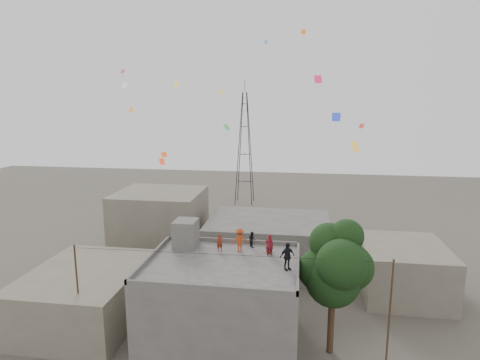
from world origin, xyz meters
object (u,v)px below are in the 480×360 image
object	(u,v)px
tree	(336,266)
stair_head_box	(186,234)
person_red_adult	(269,245)
person_dark_adult	(287,256)
transmission_tower	(245,148)

from	to	relation	value
tree	stair_head_box	bearing A→B (deg)	169.26
stair_head_box	person_red_adult	distance (m)	6.20
tree	person_red_adult	xyz separation A→B (m)	(-4.42, 1.22, 0.74)
tree	person_red_adult	world-z (taller)	tree
person_red_adult	person_dark_adult	bearing A→B (deg)	112.15
tree	transmission_tower	distance (m)	41.12
person_dark_adult	tree	bearing A→B (deg)	-15.88
stair_head_box	person_dark_adult	xyz separation A→B (m)	(7.44, -3.05, -0.11)
person_red_adult	tree	bearing A→B (deg)	157.07
transmission_tower	person_red_adult	size ratio (longest dim) A/B	13.41
tree	person_red_adult	bearing A→B (deg)	164.58
person_dark_adult	person_red_adult	bearing A→B (deg)	85.25
stair_head_box	person_dark_adult	bearing A→B (deg)	-22.31
stair_head_box	transmission_tower	world-z (taller)	transmission_tower
transmission_tower	person_dark_adult	distance (m)	41.34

